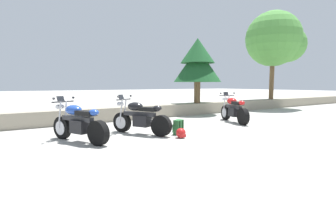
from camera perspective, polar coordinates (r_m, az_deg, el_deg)
The scene contains 9 objects.
ground_plane at distance 7.65m, azimuth 9.16°, elevation -5.35°, with size 120.00×120.00×0.00m, color #A3A099.
stone_wall at distance 11.55m, azimuth -7.21°, elevation -0.09°, with size 36.00×0.80×0.55m, color gray.
motorcycle_blue_near_left at distance 7.23m, azimuth -18.81°, elevation -2.36°, with size 1.04×1.96×1.18m.
motorcycle_black_centre at distance 7.95m, azimuth -6.05°, elevation -1.33°, with size 1.13×1.91×1.18m.
motorcycle_red_far_right at distance 10.71m, azimuth 14.03°, elevation 0.43°, with size 0.98×1.99×1.18m.
rider_backpack at distance 7.89m, azimuth 2.24°, elevation -3.13°, with size 0.34×0.32×0.47m.
rider_helmet at distance 7.40m, azimuth 2.83°, elevation -4.58°, with size 0.28×0.28×0.28m.
pine_tree_far_left at distance 13.39m, azimuth 6.41°, elevation 10.86°, with size 2.37×2.37×3.22m.
leafy_tree_mid_left at distance 18.16m, azimuth 22.42°, elevation 14.18°, with size 3.54×3.37×5.43m.
Camera 1 is at (-5.12, -5.49, 1.50)m, focal length 28.16 mm.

